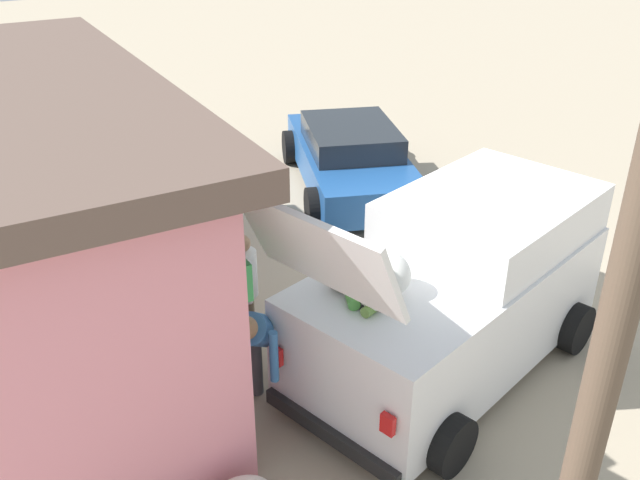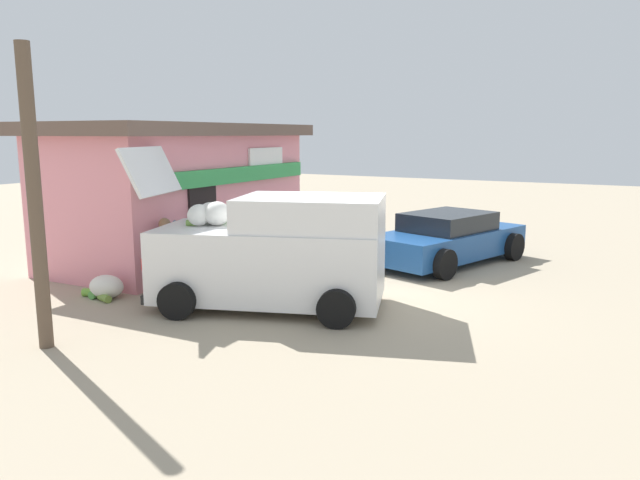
% 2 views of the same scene
% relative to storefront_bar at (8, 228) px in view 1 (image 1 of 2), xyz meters
% --- Properties ---
extents(ground_plane, '(60.00, 60.00, 0.00)m').
position_rel_storefront_bar_xyz_m(ground_plane, '(-1.40, -5.41, -1.67)').
color(ground_plane, tan).
extents(storefront_bar, '(7.09, 3.87, 3.27)m').
position_rel_storefront_bar_xyz_m(storefront_bar, '(0.00, 0.00, 0.00)').
color(storefront_bar, pink).
rests_on(storefront_bar, ground_plane).
extents(delivery_van, '(3.17, 4.67, 2.81)m').
position_rel_storefront_bar_xyz_m(delivery_van, '(-2.47, -4.39, -0.68)').
color(delivery_van, white).
rests_on(delivery_van, ground_plane).
extents(parked_sedan, '(4.56, 3.05, 1.21)m').
position_rel_storefront_bar_xyz_m(parked_sedan, '(2.60, -5.89, -1.09)').
color(parked_sedan, '#1E4C8C').
rests_on(parked_sedan, ground_plane).
extents(vendor_standing, '(0.57, 0.38, 1.58)m').
position_rel_storefront_bar_xyz_m(vendor_standing, '(-1.18, -2.32, -0.76)').
color(vendor_standing, '#726047').
rests_on(vendor_standing, ground_plane).
extents(customer_bending, '(0.76, 0.76, 1.42)m').
position_rel_storefront_bar_xyz_m(customer_bending, '(-2.26, -2.08, -0.78)').
color(customer_bending, '#4C4C51').
rests_on(customer_bending, ground_plane).
extents(paint_bucket, '(0.27, 0.27, 0.30)m').
position_rel_storefront_bar_xyz_m(paint_bucket, '(2.12, -2.59, -1.52)').
color(paint_bucket, blue).
rests_on(paint_bucket, ground_plane).
extents(utility_pole, '(0.20, 0.20, 4.25)m').
position_rel_storefront_bar_xyz_m(utility_pole, '(-5.83, -2.63, 0.45)').
color(utility_pole, brown).
rests_on(utility_pole, ground_plane).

